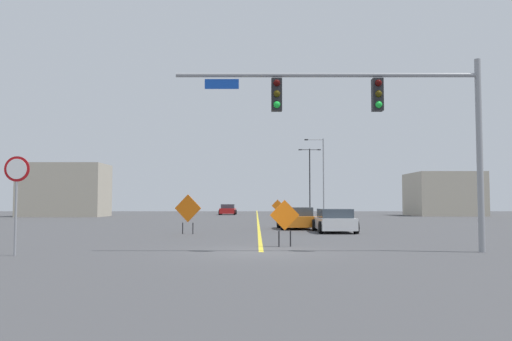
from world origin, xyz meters
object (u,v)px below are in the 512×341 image
at_px(street_lamp_far_right, 308,176).
at_px(car_red_near, 226,210).
at_px(traffic_signal_assembly, 374,110).
at_px(car_white_approaching, 332,221).
at_px(street_lamp_near_left, 320,173).
at_px(car_orange_mid, 294,219).
at_px(construction_sign_right_lane, 282,218).
at_px(construction_sign_left_shoulder, 275,206).
at_px(construction_sign_right_shoulder, 186,210).
at_px(stop_sign, 14,186).

distance_m(street_lamp_far_right, car_red_near, 12.38).
xyz_separation_m(traffic_signal_assembly, car_white_approaching, (0.29, 11.48, -3.96)).
xyz_separation_m(street_lamp_near_left, car_white_approaching, (-3.90, -36.50, -4.57)).
relative_size(car_white_approaching, car_orange_mid, 1.06).
xyz_separation_m(construction_sign_right_lane, car_white_approaching, (3.14, 9.33, -0.43)).
bearing_deg(street_lamp_far_right, car_red_near, -163.36).
bearing_deg(car_orange_mid, street_lamp_near_left, 80.27).
bearing_deg(street_lamp_far_right, construction_sign_right_lane, -96.71).
relative_size(construction_sign_left_shoulder, construction_sign_right_shoulder, 0.95).
bearing_deg(construction_sign_right_shoulder, stop_sign, -108.74).
xyz_separation_m(construction_sign_right_lane, car_orange_mid, (1.39, 12.89, -0.42)).
bearing_deg(street_lamp_near_left, construction_sign_left_shoulder, -119.10).
bearing_deg(construction_sign_right_shoulder, car_white_approaching, 12.04).
xyz_separation_m(street_lamp_far_right, car_white_approaching, (-3.20, -44.51, -4.61)).
distance_m(street_lamp_far_right, car_orange_mid, 41.50).
distance_m(street_lamp_far_right, construction_sign_left_shoulder, 19.66).
bearing_deg(car_red_near, traffic_signal_assembly, -81.86).
distance_m(construction_sign_right_lane, car_orange_mid, 12.97).
height_order(stop_sign, street_lamp_far_right, street_lamp_far_right).
relative_size(traffic_signal_assembly, construction_sign_left_shoulder, 5.24).
bearing_deg(construction_sign_right_lane, stop_sign, -158.27).
bearing_deg(street_lamp_near_left, car_orange_mid, -99.73).
distance_m(construction_sign_left_shoulder, car_white_approaching, 26.05).
height_order(traffic_signal_assembly, street_lamp_far_right, street_lamp_far_right).
distance_m(construction_sign_left_shoulder, car_orange_mid, 22.42).
bearing_deg(street_lamp_far_right, traffic_signal_assembly, -93.57).
bearing_deg(street_lamp_near_left, street_lamp_far_right, 95.03).
distance_m(traffic_signal_assembly, street_lamp_near_left, 48.17).
relative_size(street_lamp_near_left, car_orange_mid, 2.36).
height_order(traffic_signal_assembly, construction_sign_right_shoulder, traffic_signal_assembly).
relative_size(traffic_signal_assembly, stop_sign, 3.34).
xyz_separation_m(construction_sign_right_shoulder, car_red_near, (-0.24, 42.83, -0.59)).
bearing_deg(car_red_near, construction_sign_left_shoulder, -68.95).
bearing_deg(car_orange_mid, construction_sign_right_shoulder, -138.44).
bearing_deg(construction_sign_right_shoulder, street_lamp_far_right, 76.84).
height_order(street_lamp_far_right, car_white_approaching, street_lamp_far_right).
bearing_deg(construction_sign_right_lane, car_red_near, 95.30).
bearing_deg(car_white_approaching, construction_sign_right_lane, -108.59).
distance_m(street_lamp_far_right, construction_sign_right_lane, 54.37).
bearing_deg(street_lamp_near_left, construction_sign_right_lane, -98.73).
bearing_deg(car_white_approaching, street_lamp_far_right, 85.89).
xyz_separation_m(street_lamp_near_left, car_orange_mid, (-5.65, -32.94, -4.56)).
height_order(stop_sign, car_orange_mid, stop_sign).
bearing_deg(construction_sign_right_lane, car_white_approaching, 71.41).
bearing_deg(construction_sign_right_lane, construction_sign_left_shoulder, 88.09).
bearing_deg(construction_sign_left_shoulder, car_white_approaching, -85.68).
xyz_separation_m(traffic_signal_assembly, street_lamp_near_left, (4.19, 47.98, 0.62)).
bearing_deg(car_white_approaching, car_orange_mid, 116.17).
bearing_deg(construction_sign_left_shoulder, construction_sign_right_shoulder, -101.52).
height_order(street_lamp_far_right, car_orange_mid, street_lamp_far_right).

